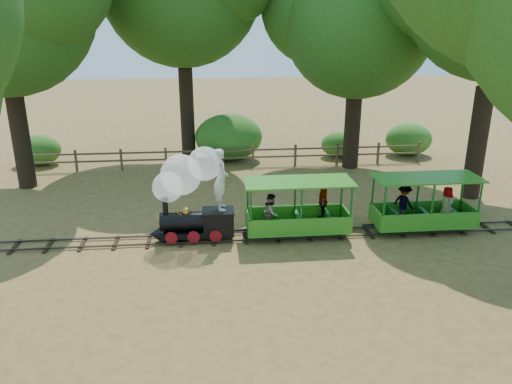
{
  "coord_description": "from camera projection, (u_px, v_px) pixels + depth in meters",
  "views": [
    {
      "loc": [
        -1.1,
        -14.33,
        6.56
      ],
      "look_at": [
        0.39,
        0.5,
        1.36
      ],
      "focal_mm": 35.0,
      "sensor_mm": 36.0,
      "label": 1
    }
  ],
  "objects": [
    {
      "name": "shrub_mid_e",
      "position": [
        339.0,
        144.0,
        24.77
      ],
      "size": [
        1.83,
        1.41,
        1.27
      ],
      "primitive_type": "ellipsoid",
      "color": "#2D6B1E",
      "rests_on": "ground"
    },
    {
      "name": "ground",
      "position": [
        245.0,
        238.0,
        15.73
      ],
      "size": [
        90.0,
        90.0,
        0.0
      ],
      "primitive_type": "plane",
      "color": "#9F7D44",
      "rests_on": "ground"
    },
    {
      "name": "oak_ne",
      "position": [
        358.0,
        13.0,
        21.14
      ],
      "size": [
        8.18,
        7.19,
        9.72
      ],
      "color": "#2D2116",
      "rests_on": "ground"
    },
    {
      "name": "fence",
      "position": [
        231.0,
        155.0,
        23.05
      ],
      "size": [
        18.1,
        0.1,
        1.0
      ],
      "color": "brown",
      "rests_on": "ground"
    },
    {
      "name": "carriage_rear",
      "position": [
        422.0,
        209.0,
        16.03
      ],
      "size": [
        3.36,
        1.37,
        1.74
      ],
      "color": "#338E1F",
      "rests_on": "track"
    },
    {
      "name": "shrub_mid_w",
      "position": [
        229.0,
        137.0,
        24.09
      ],
      "size": [
        3.25,
        2.5,
        2.25
      ],
      "primitive_type": "ellipsoid",
      "color": "#2D6B1E",
      "rests_on": "ground"
    },
    {
      "name": "carriage_front",
      "position": [
        298.0,
        213.0,
        15.64
      ],
      "size": [
        3.36,
        1.49,
        1.74
      ],
      "color": "#338E1F",
      "rests_on": "track"
    },
    {
      "name": "shrub_west",
      "position": [
        38.0,
        150.0,
        23.38
      ],
      "size": [
        2.07,
        1.59,
        1.43
      ],
      "primitive_type": "ellipsoid",
      "color": "#2D6B1E",
      "rests_on": "ground"
    },
    {
      "name": "track",
      "position": [
        245.0,
        236.0,
        15.71
      ],
      "size": [
        22.0,
        1.0,
        0.1
      ],
      "color": "#3F3D3A",
      "rests_on": "ground"
    },
    {
      "name": "locomotive",
      "position": [
        191.0,
        188.0,
        15.08
      ],
      "size": [
        2.62,
        1.23,
        3.02
      ],
      "color": "black",
      "rests_on": "ground"
    },
    {
      "name": "shrub_east",
      "position": [
        409.0,
        139.0,
        25.05
      ],
      "size": [
        2.34,
        1.8,
        1.62
      ],
      "primitive_type": "ellipsoid",
      "color": "#2D6B1E",
      "rests_on": "ground"
    }
  ]
}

